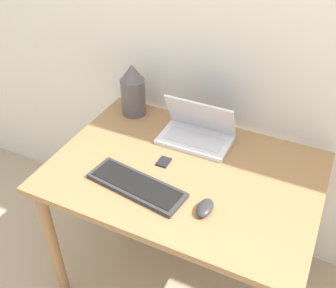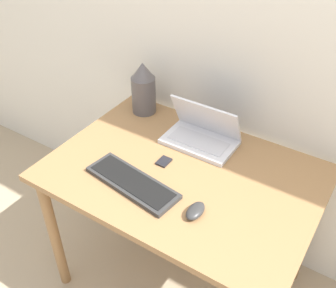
# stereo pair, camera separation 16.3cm
# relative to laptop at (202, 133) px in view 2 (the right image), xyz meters

# --- Properties ---
(wall_back) EXTENTS (6.00, 0.05, 2.50)m
(wall_back) POSITION_rel_laptop_xyz_m (0.04, 0.24, 0.45)
(wall_back) COLOR silver
(wall_back) RESTS_ON ground_plane
(desk) EXTENTS (1.12, 0.79, 0.76)m
(desk) POSITION_rel_laptop_xyz_m (0.04, -0.22, -0.14)
(desk) COLOR olive
(desk) RESTS_ON ground_plane
(laptop) EXTENTS (0.32, 0.20, 0.20)m
(laptop) POSITION_rel_laptop_xyz_m (0.00, 0.00, 0.00)
(laptop) COLOR silver
(laptop) RESTS_ON desk
(keyboard) EXTENTS (0.42, 0.19, 0.02)m
(keyboard) POSITION_rel_laptop_xyz_m (-0.09, -0.40, -0.04)
(keyboard) COLOR #2D2D2D
(keyboard) RESTS_ON desk
(mouse) EXTENTS (0.06, 0.10, 0.03)m
(mouse) POSITION_rel_laptop_xyz_m (0.20, -0.41, -0.03)
(mouse) COLOR #2D2D2D
(mouse) RESTS_ON desk
(vase) EXTENTS (0.12, 0.12, 0.27)m
(vase) POSITION_rel_laptop_xyz_m (-0.37, 0.07, 0.09)
(vase) COLOR #514C4C
(vase) RESTS_ON desk
(mp3_player) EXTENTS (0.05, 0.06, 0.01)m
(mp3_player) POSITION_rel_laptop_xyz_m (-0.06, -0.22, -0.04)
(mp3_player) COLOR black
(mp3_player) RESTS_ON desk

